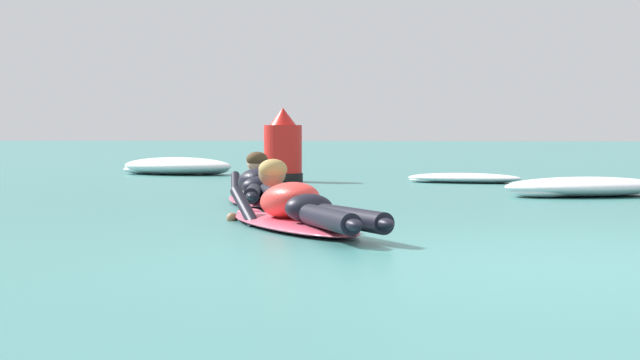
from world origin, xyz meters
TOP-DOWN VIEW (x-y plane):
  - ground_plane at (0.00, 10.00)m, footprint 120.00×120.00m
  - surfer_near at (-1.74, 1.96)m, footprint 1.62×2.58m
  - surfer_far at (-2.55, 4.89)m, footprint 1.05×2.69m
  - whitewater_mid_left at (-0.57, 9.51)m, footprint 1.69×1.07m
  - whitewater_mid_right at (-5.15, 11.85)m, footprint 2.26×1.86m
  - whitewater_back at (0.72, 6.46)m, footprint 2.03×1.54m
  - channel_marker_buoy at (-3.06, 9.51)m, footprint 0.55×0.55m

SIDE VIEW (x-z plane):
  - ground_plane at x=0.00m, z-range 0.00..0.00m
  - whitewater_mid_left at x=-0.57m, z-range 0.00..0.13m
  - whitewater_back at x=0.72m, z-range -0.01..0.20m
  - whitewater_mid_right at x=-5.15m, z-range -0.01..0.27m
  - surfer_far at x=-2.55m, z-range -0.14..0.40m
  - surfer_near at x=-1.74m, z-range -0.13..0.40m
  - channel_marker_buoy at x=-3.06m, z-range -0.10..0.92m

